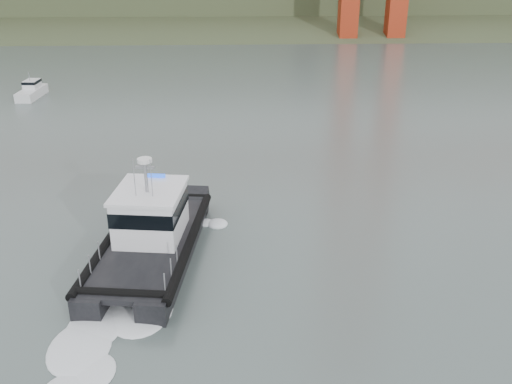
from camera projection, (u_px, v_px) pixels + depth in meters
ground at (261, 298)px, 26.95m from camera, size 400.00×400.00×0.00m
patrol_boat at (150, 232)px, 29.99m from camera, size 5.69×12.24×5.73m
motorboat at (32, 91)px, 60.97m from camera, size 2.04×5.21×2.81m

